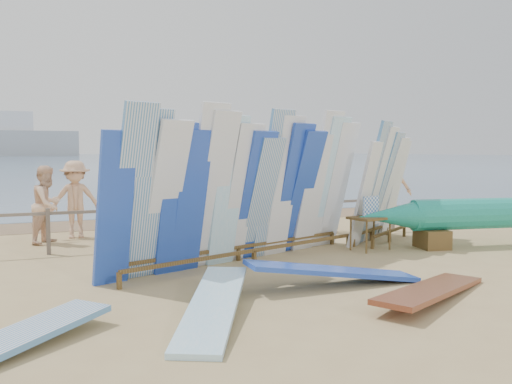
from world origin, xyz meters
name	(u,v)px	position (x,y,z in m)	size (l,w,h in m)	color
ground	(190,279)	(0.00, 0.00, 0.00)	(160.00, 160.00, 0.00)	tan
ocean	(47,158)	(0.00, 128.00, 0.00)	(320.00, 240.00, 0.02)	#496483
wet_sand_strip	(122,222)	(0.00, 7.20, 0.00)	(40.00, 2.60, 0.01)	#7F6447
distant_ship	(3,139)	(-12.00, 180.00, 5.31)	(45.00, 8.00, 14.00)	#999EA3
fence	(151,217)	(0.00, 3.00, 0.63)	(12.08, 0.08, 0.90)	#706255
main_surfboard_rack	(246,193)	(1.29, 0.87, 1.26)	(5.47, 2.47, 2.80)	brown
side_surfboard_rack	(381,189)	(4.83, 1.85, 1.17)	(2.22, 1.74, 2.62)	brown
vendor_table	(370,232)	(4.04, 1.06, 0.36)	(0.94, 0.76, 1.09)	brown
flat_board_b	(214,318)	(-0.24, -2.00, 0.00)	(0.56, 2.70, 0.07)	#98D4F3
flat_board_d	(334,286)	(1.90, -1.18, 0.00)	(0.56, 2.70, 0.07)	blue
flat_board_c	(431,298)	(2.79, -2.27, 0.00)	(0.56, 2.70, 0.07)	brown
beach_chair_left	(187,227)	(1.02, 3.99, 0.23)	(0.71, 0.72, 0.80)	red
beach_chair_right	(221,226)	(1.73, 3.66, 0.28)	(0.85, 0.85, 0.95)	red
stroller	(251,215)	(2.69, 4.19, 0.43)	(0.59, 0.81, 1.07)	red
beachgoer_2	(47,204)	(-1.98, 4.38, 0.84)	(0.82, 0.39, 1.69)	beige
beachgoer_7	(224,194)	(2.32, 5.17, 0.87)	(0.63, 0.35, 1.73)	#8C6042
beachgoer_extra_0	(392,184)	(8.30, 6.19, 0.93)	(1.20, 0.49, 1.85)	tan
beachgoer_6	(264,202)	(2.79, 3.61, 0.78)	(0.77, 0.37, 1.57)	tan
beachgoer_8	(322,199)	(4.34, 3.60, 0.81)	(0.78, 0.38, 1.61)	beige
beachgoer_3	(75,199)	(-1.37, 4.89, 0.89)	(1.15, 0.47, 1.78)	tan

